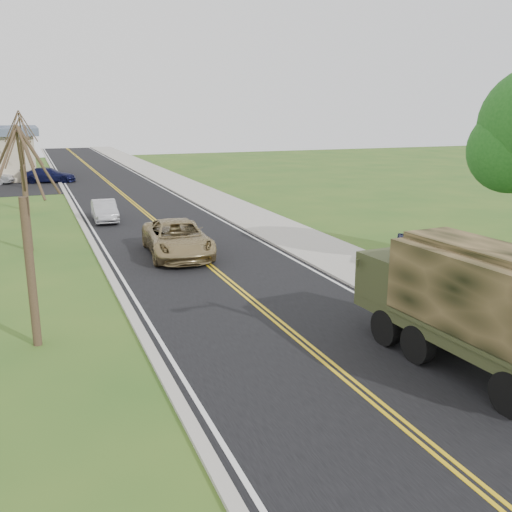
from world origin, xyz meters
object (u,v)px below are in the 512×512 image
suv_champagne (177,239)px  military_truck (473,298)px  sedan_silver (105,211)px  pickup_navy (457,256)px

suv_champagne → military_truck: bearing=-70.1°
suv_champagne → sedan_silver: size_ratio=1.51×
pickup_navy → military_truck: bearing=178.4°
suv_champagne → pickup_navy: 12.04m
sedan_silver → pickup_navy: size_ratio=0.79×
military_truck → pickup_navy: 9.29m
suv_champagne → pickup_navy: (9.82, -6.96, -0.09)m
military_truck → sedan_silver: military_truck is taller
sedan_silver → military_truck: bearing=-74.1°
military_truck → suv_champagne: (-4.01, 14.12, -1.09)m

